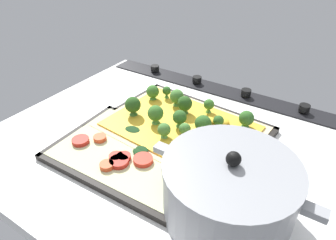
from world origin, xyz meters
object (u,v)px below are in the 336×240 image
object	(u,v)px
broccoli_pizza	(181,123)
veggie_pizza_back	(135,153)
baking_tray_front	(181,130)
cooking_pot	(229,189)
baking_tray_back	(137,155)

from	to	relation	value
broccoli_pizza	veggie_pizza_back	world-z (taller)	broccoli_pizza
baking_tray_front	cooking_pot	distance (cm)	25.38
baking_tray_front	cooking_pot	xyz separation A→B (cm)	(-18.75, 16.33, 5.07)
baking_tray_back	cooking_pot	bearing A→B (deg)	171.85
veggie_pizza_back	cooking_pot	size ratio (longest dim) A/B	1.17
veggie_pizza_back	baking_tray_back	bearing A→B (deg)	-114.10
baking_tray_back	veggie_pizza_back	xyz separation A→B (cm)	(0.16, 0.35, 0.72)
veggie_pizza_back	cooking_pot	world-z (taller)	cooking_pot
broccoli_pizza	cooking_pot	distance (cm)	25.54
broccoli_pizza	baking_tray_back	world-z (taller)	broccoli_pizza
broccoli_pizza	baking_tray_front	bearing A→B (deg)	108.07
baking_tray_front	broccoli_pizza	bearing A→B (deg)	-71.93
baking_tray_back	veggie_pizza_back	size ratio (longest dim) A/B	1.07
baking_tray_front	baking_tray_back	distance (cm)	13.57
baking_tray_front	baking_tray_back	size ratio (longest dim) A/B	1.12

